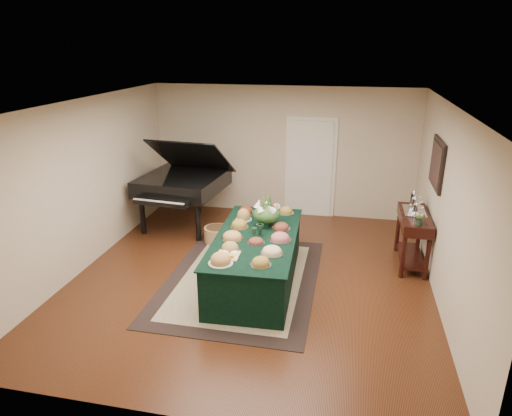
% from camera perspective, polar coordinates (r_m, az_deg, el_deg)
% --- Properties ---
extents(ground, '(6.00, 6.00, 0.00)m').
position_cam_1_polar(ground, '(7.35, -0.49, -8.50)').
color(ground, black).
rests_on(ground, ground).
extents(area_rug, '(2.30, 3.22, 0.01)m').
position_cam_1_polar(area_rug, '(7.25, -1.80, -8.87)').
color(area_rug, black).
rests_on(area_rug, ground).
extents(kitchen_doorway, '(1.05, 0.07, 2.10)m').
position_cam_1_polar(kitchen_doorway, '(9.64, 6.80, 4.91)').
color(kitchen_doorway, silver).
rests_on(kitchen_doorway, ground).
extents(buffet_table, '(1.29, 2.57, 0.78)m').
position_cam_1_polar(buffet_table, '(7.00, 0.03, -6.40)').
color(buffet_table, black).
rests_on(buffet_table, ground).
extents(food_platters, '(1.06, 2.32, 0.15)m').
position_cam_1_polar(food_platters, '(6.80, -0.35, -3.20)').
color(food_platters, silver).
rests_on(food_platters, buffet_table).
extents(cutting_board, '(0.32, 0.32, 0.10)m').
position_cam_1_polar(cutting_board, '(6.22, -3.50, -5.64)').
color(cutting_board, tan).
rests_on(cutting_board, buffet_table).
extents(green_goblets, '(0.15, 0.23, 0.18)m').
position_cam_1_polar(green_goblets, '(6.79, 0.32, -2.85)').
color(green_goblets, black).
rests_on(green_goblets, buffet_table).
extents(floral_centerpiece, '(0.43, 0.43, 0.43)m').
position_cam_1_polar(floral_centerpiece, '(7.11, 1.33, -0.35)').
color(floral_centerpiece, black).
rests_on(floral_centerpiece, buffet_table).
extents(grand_piano, '(1.73, 1.91, 1.82)m').
position_cam_1_polar(grand_piano, '(9.10, -9.12, 3.21)').
color(grand_piano, black).
rests_on(grand_piano, ground).
extents(wicker_basket, '(0.46, 0.46, 0.29)m').
position_cam_1_polar(wicker_basket, '(8.52, -4.95, -3.34)').
color(wicker_basket, '#9F6C40').
rests_on(wicker_basket, ground).
extents(mahogany_sideboard, '(0.45, 1.20, 0.90)m').
position_cam_1_polar(mahogany_sideboard, '(7.87, 19.12, -2.14)').
color(mahogany_sideboard, black).
rests_on(mahogany_sideboard, ground).
extents(tea_service, '(0.34, 0.58, 0.30)m').
position_cam_1_polar(tea_service, '(7.93, 19.25, 0.49)').
color(tea_service, silver).
rests_on(tea_service, mahogany_sideboard).
extents(pink_bouquet, '(0.17, 0.17, 0.22)m').
position_cam_1_polar(pink_bouquet, '(7.30, 19.83, -1.00)').
color(pink_bouquet, black).
rests_on(pink_bouquet, mahogany_sideboard).
extents(wall_painting, '(0.05, 0.95, 0.75)m').
position_cam_1_polar(wall_painting, '(7.59, 21.68, 5.19)').
color(wall_painting, black).
rests_on(wall_painting, ground).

